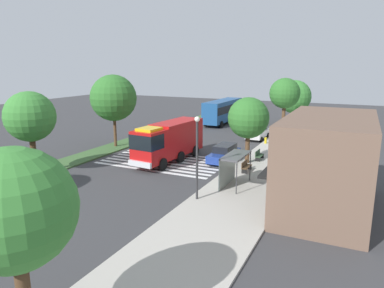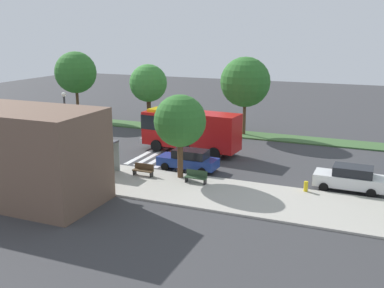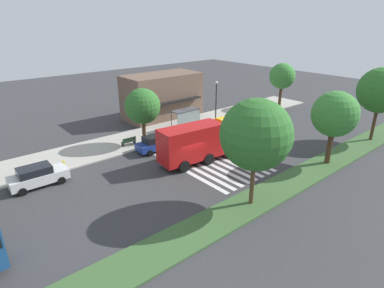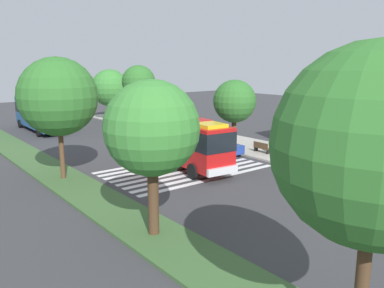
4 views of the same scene
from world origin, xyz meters
The scene contains 20 objects.
ground_plane centered at (0.00, 0.00, 0.00)m, with size 120.00×120.00×0.00m, color #38383A.
sidewalk centered at (0.00, 9.53, 0.07)m, with size 60.00×6.00×0.14m, color #ADA89E.
median_strip centered at (0.00, -8.04, 0.07)m, with size 60.00×3.00×0.14m, color #3D6033.
crosswalk centered at (2.40, 0.00, 0.01)m, with size 6.75×11.76×0.01m.
fire_truck centered at (2.29, 0.35, 2.13)m, with size 9.36×3.32×3.77m.
parked_car_west centered at (-11.96, 5.34, 0.90)m, with size 4.64×2.15×1.76m.
parked_car_mid centered at (0.10, 5.34, 0.87)m, with size 4.81×2.05×1.70m.
transit_bus centered at (-21.49, -2.94, 2.18)m, with size 10.84×3.01×3.69m.
bus_stop_shelter centered at (6.55, 8.31, 1.89)m, with size 3.50×1.40×2.46m.
bench_near_shelter centered at (2.55, 8.26, 0.59)m, with size 1.60×0.50×0.90m.
bench_west_of_shelter centered at (-1.73, 8.26, 0.59)m, with size 1.60×0.50×0.90m.
street_lamp centered at (10.33, 7.14, 3.56)m, with size 0.36×0.36×5.75m.
storefront_building centered at (7.65, 15.18, 3.02)m, with size 10.61×6.11×6.04m.
sidewalk_tree_far_west centered at (-24.19, 7.54, 4.42)m, with size 5.01×5.01×6.80m.
sidewalk_tree_west centered at (-16.62, 7.54, 5.45)m, with size 4.02×4.02×7.37m.
sidewalk_tree_center centered at (-0.16, 7.54, 4.39)m, with size 3.81×3.81×6.19m.
sidewalk_tree_far_east centered at (24.63, 7.54, 4.89)m, with size 3.89×3.89×6.73m.
median_tree_far_west centered at (-0.54, -8.04, 5.60)m, with size 5.13×5.13×8.03m.
median_tree_west centered at (10.68, -8.04, 4.96)m, with size 4.21×4.21×6.96m.
fire_hydrant centered at (-9.28, 7.04, 0.49)m, with size 0.28×0.28×0.70m, color gold.
Camera 1 is at (31.50, 16.83, 9.26)m, focal length 33.39 mm.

